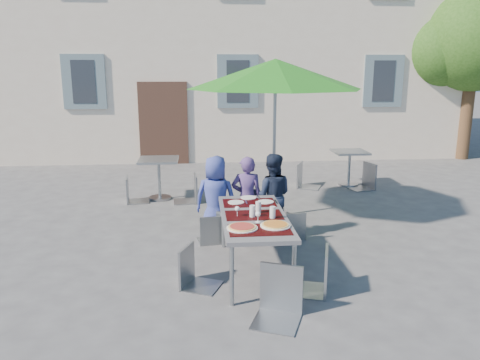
{
  "coord_description": "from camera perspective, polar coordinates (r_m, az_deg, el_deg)",
  "views": [
    {
      "loc": [
        -1.07,
        -5.19,
        2.53
      ],
      "look_at": [
        -0.49,
        1.23,
        0.99
      ],
      "focal_mm": 35.0,
      "sensor_mm": 36.0,
      "label": 1
    }
  ],
  "objects": [
    {
      "name": "place_settings",
      "position": [
        6.45,
        1.26,
        -2.51
      ],
      "size": [
        0.67,
        0.45,
        0.01
      ],
      "color": "white",
      "rests_on": "dining_table"
    },
    {
      "name": "bg_chair_l_1",
      "position": [
        10.21,
        7.93,
        2.44
      ],
      "size": [
        0.61,
        0.6,
        1.03
      ],
      "color": "#91969C",
      "rests_on": "ground"
    },
    {
      "name": "bg_chair_l_0",
      "position": [
        9.22,
        -13.05,
        0.66
      ],
      "size": [
        0.46,
        0.46,
        0.94
      ],
      "color": "gray",
      "rests_on": "ground"
    },
    {
      "name": "bg_chair_r_0",
      "position": [
        9.05,
        -6.12,
        0.99
      ],
      "size": [
        0.49,
        0.48,
        1.01
      ],
      "color": "gray",
      "rests_on": "ground"
    },
    {
      "name": "dining_table",
      "position": [
        5.86,
        1.7,
        -4.82
      ],
      "size": [
        0.8,
        1.85,
        0.76
      ],
      "color": "#46464B",
      "rests_on": "ground"
    },
    {
      "name": "bg_chair_r_1",
      "position": [
        10.36,
        15.13,
        2.36
      ],
      "size": [
        0.58,
        0.58,
        1.06
      ],
      "color": "gray",
      "rests_on": "ground"
    },
    {
      "name": "patio_umbrella",
      "position": [
        7.88,
        4.34,
        12.64
      ],
      "size": [
        2.93,
        2.93,
        2.69
      ],
      "color": "#93949A",
      "rests_on": "ground"
    },
    {
      "name": "chair_3",
      "position": [
        5.55,
        -5.68,
        -7.69
      ],
      "size": [
        0.54,
        0.54,
        0.92
      ],
      "color": "gray",
      "rests_on": "ground"
    },
    {
      "name": "ground",
      "position": [
        5.87,
        6.02,
        -12.18
      ],
      "size": [
        90.0,
        90.0,
        0.0
      ],
      "primitive_type": "plane",
      "color": "#444447",
      "rests_on": "ground"
    },
    {
      "name": "pizza_near_left",
      "position": [
        5.35,
        0.26,
        -5.78
      ],
      "size": [
        0.36,
        0.36,
        0.03
      ],
      "color": "white",
      "rests_on": "dining_table"
    },
    {
      "name": "chair_1",
      "position": [
        6.87,
        -0.96,
        -3.31
      ],
      "size": [
        0.55,
        0.56,
        0.94
      ],
      "color": "gray",
      "rests_on": "ground"
    },
    {
      "name": "tree",
      "position": [
        14.85,
        26.73,
        14.82
      ],
      "size": [
        3.6,
        3.0,
        4.7
      ],
      "color": "#4F3722",
      "rests_on": "ground"
    },
    {
      "name": "cafe_table_0",
      "position": [
        9.33,
        -9.85,
        1.17
      ],
      "size": [
        0.76,
        0.76,
        0.82
      ],
      "color": "#93949A",
      "rests_on": "ground"
    },
    {
      "name": "chair_5",
      "position": [
        4.84,
        4.86,
        -9.97
      ],
      "size": [
        0.6,
        0.6,
        1.04
      ],
      "color": "gray",
      "rests_on": "ground"
    },
    {
      "name": "child_0",
      "position": [
        6.95,
        -2.96,
        -2.3
      ],
      "size": [
        0.72,
        0.56,
        1.3
      ],
      "primitive_type": "imported",
      "rotation": [
        0.0,
        0.0,
        2.88
      ],
      "color": "#354293",
      "rests_on": "ground"
    },
    {
      "name": "glassware",
      "position": [
        5.76,
        2.25,
        -3.75
      ],
      "size": [
        0.49,
        0.42,
        0.15
      ],
      "color": "silver",
      "rests_on": "dining_table"
    },
    {
      "name": "chair_0",
      "position": [
        6.88,
        -3.54,
        -3.9
      ],
      "size": [
        0.43,
        0.43,
        0.84
      ],
      "color": "gray",
      "rests_on": "ground"
    },
    {
      "name": "pizza_near_right",
      "position": [
        5.44,
        4.32,
        -5.48
      ],
      "size": [
        0.35,
        0.35,
        0.03
      ],
      "color": "white",
      "rests_on": "dining_table"
    },
    {
      "name": "chair_4",
      "position": [
        5.43,
        9.46,
        -7.69
      ],
      "size": [
        0.56,
        0.55,
        1.0
      ],
      "color": "#90979B",
      "rests_on": "ground"
    },
    {
      "name": "cafe_table_1",
      "position": [
        10.59,
        13.2,
        2.21
      ],
      "size": [
        0.72,
        0.72,
        0.77
      ],
      "color": "#93949A",
      "rests_on": "ground"
    },
    {
      "name": "chair_2",
      "position": [
        7.04,
        6.4,
        -3.53
      ],
      "size": [
        0.43,
        0.44,
        0.84
      ],
      "color": "gray",
      "rests_on": "ground"
    },
    {
      "name": "child_2",
      "position": [
        7.12,
        3.88,
        -1.93
      ],
      "size": [
        0.68,
        0.47,
        1.3
      ],
      "primitive_type": "imported",
      "rotation": [
        0.0,
        0.0,
        2.97
      ],
      "color": "#1A233A",
      "rests_on": "ground"
    },
    {
      "name": "child_1",
      "position": [
        7.0,
        0.84,
        -2.26
      ],
      "size": [
        0.49,
        0.35,
        1.28
      ],
      "primitive_type": "imported",
      "rotation": [
        0.0,
        0.0,
        3.04
      ],
      "color": "#4E3771",
      "rests_on": "ground"
    }
  ]
}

